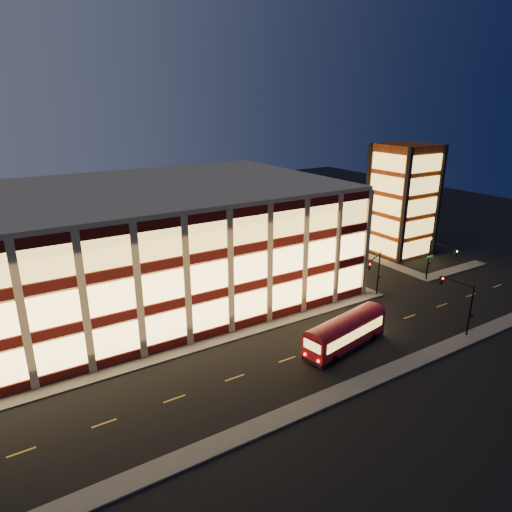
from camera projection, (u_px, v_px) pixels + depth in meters
ground at (223, 344)px, 48.30m from camera, size 200.00×200.00×0.00m
sidewalk_office_south at (193, 347)px, 47.58m from camera, size 54.00×2.00×0.15m
sidewalk_office_east at (300, 260)px, 73.45m from camera, size 2.00×30.00×0.15m
sidewalk_tower_south at (453, 270)px, 69.12m from camera, size 14.00×2.00×0.15m
sidewalk_tower_west at (350, 249)px, 78.96m from camera, size 2.00×30.00×0.15m
sidewalk_near at (297, 411)px, 37.84m from camera, size 100.00×2.00×0.15m
office_building at (139, 243)px, 58.08m from camera, size 50.45×30.45×14.50m
stair_tower at (402, 200)px, 75.01m from camera, size 8.60×8.60×18.00m
traffic_signal_far at (375, 269)px, 58.29m from camera, size 3.79×1.87×6.00m
traffic_signal_right at (438, 256)px, 63.26m from camera, size 1.20×4.37×6.00m
traffic_signal_near at (460, 297)px, 49.88m from camera, size 0.32×4.45×6.00m
trolley_bus at (346, 331)px, 47.06m from camera, size 10.77×4.46×3.55m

